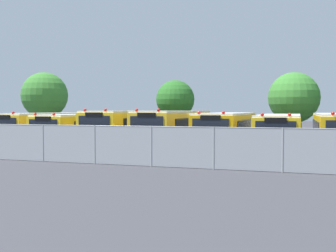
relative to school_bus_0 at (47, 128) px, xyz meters
The scene contains 11 objects.
ground_plane 10.31m from the school_bus_0, ahead, with size 160.00×160.00×0.00m, color #38383D.
school_bus_0 is the anchor object (origin of this frame).
school_bus_1 3.44m from the school_bus_0, ahead, with size 2.70×11.45×2.54m.
school_bus_2 6.75m from the school_bus_0, ahead, with size 2.55×10.33×2.79m.
school_bus_3 10.11m from the school_bus_0, ahead, with size 2.53×11.08×2.78m.
school_bus_4 13.66m from the school_bus_0, ahead, with size 2.74×9.65×2.64m.
school_bus_5 17.04m from the school_bus_0, ahead, with size 2.59×10.96×2.55m.
tree_0 11.21m from the school_bus_0, 126.31° to the left, with size 4.75×4.60×6.46m.
tree_1 11.76m from the school_bus_0, 50.12° to the left, with size 3.46×3.46×5.39m.
tree_2 20.22m from the school_bus_0, 28.94° to the left, with size 4.29×4.29×5.88m.
chainlink_fence 13.04m from the school_bus_0, 39.59° to the right, with size 27.22×0.07×1.95m.
Camera 1 is at (8.19, -26.82, 2.70)m, focal length 44.03 mm.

